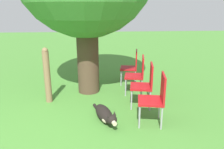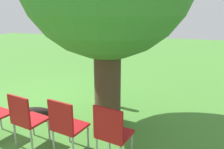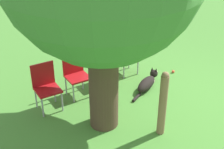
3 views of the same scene
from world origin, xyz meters
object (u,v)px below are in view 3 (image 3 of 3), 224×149
(red_chair_0, at_px, (125,52))
(red_chair_2, at_px, (76,72))
(red_chair_1, at_px, (102,61))
(red_chair_3, at_px, (46,84))
(fence_post, at_px, (163,103))
(tennis_ball, at_px, (173,71))
(dog, at_px, (147,83))

(red_chair_0, relative_size, red_chair_2, 1.00)
(red_chair_1, distance_m, red_chair_3, 1.40)
(fence_post, distance_m, tennis_ball, 2.30)
(red_chair_2, bearing_deg, fence_post, 19.73)
(dog, relative_size, red_chair_1, 1.22)
(red_chair_0, xyz_separation_m, red_chair_2, (-0.03, 1.40, 0.00))
(dog, height_order, red_chair_1, red_chair_1)
(fence_post, xyz_separation_m, red_chair_1, (1.99, -0.39, -0.09))
(red_chair_0, xyz_separation_m, red_chair_1, (-0.02, 0.70, 0.00))
(fence_post, height_order, red_chair_3, fence_post)
(red_chair_0, distance_m, red_chair_1, 0.70)
(red_chair_0, height_order, red_chair_1, same)
(tennis_ball, bearing_deg, dog, 92.75)
(dog, xyz_separation_m, red_chair_3, (0.80, 1.95, 0.38))
(red_chair_2, height_order, red_chair_3, same)
(dog, relative_size, tennis_ball, 15.92)
(fence_post, bearing_deg, red_chair_0, -28.62)
(red_chair_3, height_order, tennis_ball, red_chair_3)
(fence_post, xyz_separation_m, tennis_ball, (1.20, -1.89, -0.56))
(red_chair_1, bearing_deg, tennis_ball, 73.08)
(dog, distance_m, red_chair_2, 1.54)
(red_chair_1, xyz_separation_m, red_chair_2, (-0.02, 0.70, 0.00))
(red_chair_0, height_order, red_chair_3, same)
(fence_post, bearing_deg, tennis_ball, -57.63)
(dog, relative_size, red_chair_0, 1.22)
(fence_post, relative_size, tennis_ball, 17.23)
(red_chair_3, bearing_deg, dog, 78.58)
(fence_post, xyz_separation_m, red_chair_2, (1.97, 0.30, -0.09))
(dog, relative_size, fence_post, 0.92)
(red_chair_1, relative_size, tennis_ball, 13.10)
(dog, bearing_deg, red_chair_3, 140.62)
(red_chair_2, bearing_deg, red_chair_3, -77.73)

